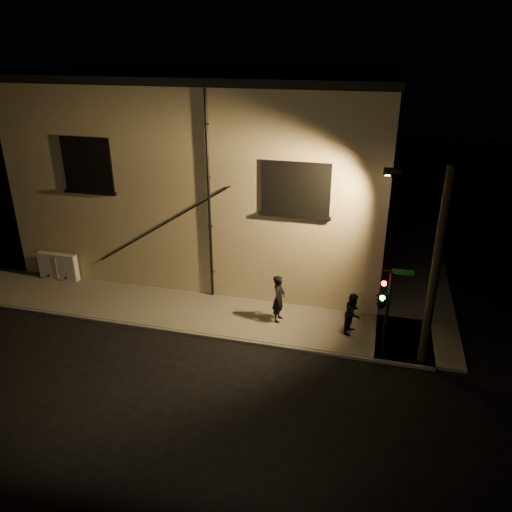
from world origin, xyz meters
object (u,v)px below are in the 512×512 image
(pedestrian_a, at_px, (279,298))
(streetlamp_pole, at_px, (432,264))
(utility_cabinet, at_px, (58,266))
(pedestrian_b, at_px, (353,313))
(traffic_signal, at_px, (382,299))

(pedestrian_a, distance_m, streetlamp_pole, 5.87)
(utility_cabinet, xyz_separation_m, pedestrian_a, (10.33, -1.09, 0.33))
(utility_cabinet, height_order, pedestrian_b, pedestrian_b)
(utility_cabinet, relative_size, traffic_signal, 0.57)
(traffic_signal, bearing_deg, pedestrian_a, 159.08)
(utility_cabinet, xyz_separation_m, pedestrian_b, (13.12, -1.24, 0.18))
(pedestrian_b, bearing_deg, streetlamp_pole, -99.50)
(utility_cabinet, relative_size, streetlamp_pole, 0.27)
(utility_cabinet, height_order, pedestrian_a, pedestrian_a)
(streetlamp_pole, bearing_deg, utility_cabinet, 171.24)
(traffic_signal, bearing_deg, pedestrian_b, 126.23)
(pedestrian_b, height_order, traffic_signal, traffic_signal)
(streetlamp_pole, bearing_deg, pedestrian_a, 165.84)
(utility_cabinet, distance_m, traffic_signal, 14.36)
(traffic_signal, bearing_deg, streetlamp_pole, 5.52)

